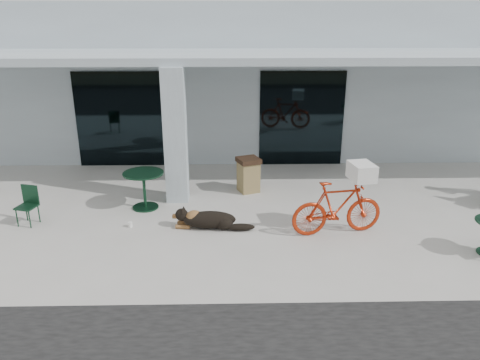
{
  "coord_description": "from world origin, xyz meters",
  "views": [
    {
      "loc": [
        -0.25,
        -8.12,
        4.26
      ],
      "look_at": [
        -0.05,
        0.86,
        1.0
      ],
      "focal_mm": 35.0,
      "sensor_mm": 36.0,
      "label": 1
    }
  ],
  "objects_px": {
    "bicycle": "(337,208)",
    "trash_receptacle": "(248,175)",
    "cafe_table_near": "(144,190)",
    "cafe_chair_near": "(26,206)",
    "dog": "(209,219)"
  },
  "relations": [
    {
      "from": "bicycle",
      "to": "dog",
      "type": "xyz_separation_m",
      "value": [
        -2.57,
        0.3,
        -0.35
      ]
    },
    {
      "from": "trash_receptacle",
      "to": "dog",
      "type": "bearing_deg",
      "value": -112.98
    },
    {
      "from": "dog",
      "to": "cafe_table_near",
      "type": "bearing_deg",
      "value": 149.55
    },
    {
      "from": "trash_receptacle",
      "to": "bicycle",
      "type": "bearing_deg",
      "value": -54.97
    },
    {
      "from": "bicycle",
      "to": "dog",
      "type": "bearing_deg",
      "value": 73.69
    },
    {
      "from": "cafe_table_near",
      "to": "cafe_chair_near",
      "type": "distance_m",
      "value": 2.46
    },
    {
      "from": "dog",
      "to": "trash_receptacle",
      "type": "distance_m",
      "value": 2.29
    },
    {
      "from": "bicycle",
      "to": "cafe_chair_near",
      "type": "xyz_separation_m",
      "value": [
        -6.4,
        0.56,
        -0.15
      ]
    },
    {
      "from": "dog",
      "to": "cafe_chair_near",
      "type": "xyz_separation_m",
      "value": [
        -3.83,
        0.26,
        0.2
      ]
    },
    {
      "from": "cafe_table_near",
      "to": "bicycle",
      "type": "bearing_deg",
      "value": -18.93
    },
    {
      "from": "dog",
      "to": "trash_receptacle",
      "type": "xyz_separation_m",
      "value": [
        0.89,
        2.1,
        0.22
      ]
    },
    {
      "from": "bicycle",
      "to": "cafe_chair_near",
      "type": "bearing_deg",
      "value": 75.3
    },
    {
      "from": "cafe_chair_near",
      "to": "dog",
      "type": "bearing_deg",
      "value": 10.95
    },
    {
      "from": "bicycle",
      "to": "trash_receptacle",
      "type": "bearing_deg",
      "value": 25.37
    },
    {
      "from": "cafe_table_near",
      "to": "trash_receptacle",
      "type": "distance_m",
      "value": 2.6
    }
  ]
}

